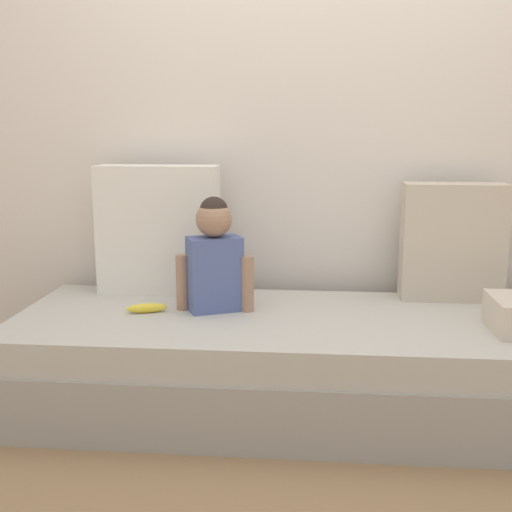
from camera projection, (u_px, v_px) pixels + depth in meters
The scene contains 7 objects.
ground_plane at pixel (299, 407), 2.68m from camera, with size 12.00×12.00×0.00m, color #93704C.
back_wall at pixel (305, 129), 3.01m from camera, with size 5.62×0.10×2.29m, color silver.
couch at pixel (299, 363), 2.64m from camera, with size 2.42×0.89×0.39m.
throw_pillow_left at pixel (159, 230), 2.94m from camera, with size 0.56×0.16×0.59m, color silver.
throw_pillow_right at pixel (452, 242), 2.83m from camera, with size 0.44×0.16×0.52m, color #C1B29E.
toddler at pixel (214, 256), 2.65m from camera, with size 0.33×0.21×0.48m.
banana at pixel (147, 308), 2.66m from camera, with size 0.17×0.04×0.04m, color yellow.
Camera 1 is at (0.05, -2.51, 1.15)m, focal length 44.73 mm.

